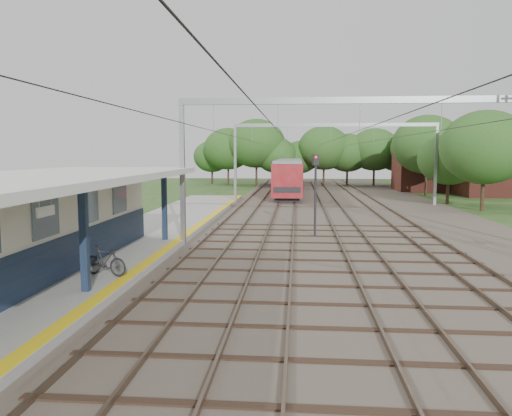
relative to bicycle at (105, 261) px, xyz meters
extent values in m
plane|color=#2D4C1E|center=(6.04, -7.89, -0.86)|extent=(160.00, 160.00, 0.00)
cube|color=#473D33|center=(10.04, 22.11, -0.81)|extent=(18.00, 90.00, 0.10)
cube|color=gray|center=(-1.46, 6.11, -0.68)|extent=(5.00, 52.00, 0.35)
cube|color=yellow|center=(0.79, 6.11, -0.50)|extent=(0.45, 52.00, 0.01)
cube|color=beige|center=(-2.86, -0.89, 1.19)|extent=(3.20, 18.00, 3.40)
cube|color=#111F38|center=(-1.24, -0.89, 0.19)|extent=(0.06, 18.00, 1.40)
cube|color=slate|center=(-1.23, -0.89, 1.69)|extent=(0.05, 16.00, 1.30)
cube|color=#111F38|center=(0.14, -1.89, 1.09)|extent=(0.22, 0.22, 3.20)
cube|color=#111F38|center=(0.14, 7.11, 1.09)|extent=(0.22, 0.22, 3.20)
cube|color=silver|center=(-1.76, -1.89, 2.81)|extent=(6.40, 20.00, 0.24)
cube|color=white|center=(0.04, -3.89, 2.14)|extent=(0.06, 0.85, 0.26)
cube|color=brown|center=(1.82, 22.11, -0.68)|extent=(0.07, 88.00, 0.15)
cube|color=brown|center=(3.26, 22.11, -0.68)|extent=(0.07, 88.00, 0.15)
cube|color=brown|center=(4.82, 22.11, -0.68)|extent=(0.07, 88.00, 0.15)
cube|color=brown|center=(6.26, 22.11, -0.68)|extent=(0.07, 88.00, 0.15)
cube|color=brown|center=(8.52, 22.11, -0.68)|extent=(0.07, 88.00, 0.15)
cube|color=brown|center=(9.96, 22.11, -0.68)|extent=(0.07, 88.00, 0.15)
cube|color=brown|center=(12.12, 22.11, -0.68)|extent=(0.07, 88.00, 0.15)
cube|color=brown|center=(13.56, 22.11, -0.68)|extent=(0.07, 88.00, 0.15)
cube|color=gray|center=(1.04, 7.11, 2.64)|extent=(0.22, 0.22, 7.00)
cube|color=gray|center=(9.54, 7.11, 5.99)|extent=(17.00, 0.20, 0.30)
cube|color=gray|center=(1.04, 27.11, 2.64)|extent=(0.22, 0.22, 7.00)
cube|color=gray|center=(18.04, 27.11, 2.64)|extent=(0.22, 0.22, 7.00)
cube|color=gray|center=(9.54, 27.11, 5.99)|extent=(17.00, 0.20, 0.30)
cylinder|color=black|center=(2.54, 22.11, 4.64)|extent=(0.02, 88.00, 0.02)
cylinder|color=black|center=(5.54, 22.11, 4.64)|extent=(0.02, 88.00, 0.02)
cylinder|color=black|center=(9.24, 22.11, 4.64)|extent=(0.02, 88.00, 0.02)
cylinder|color=black|center=(12.84, 22.11, 4.64)|extent=(0.02, 88.00, 0.02)
cylinder|color=#382619|center=(-3.96, 53.11, 0.58)|extent=(0.28, 0.28, 2.88)
ellipsoid|color=#244B1B|center=(-3.96, 53.11, 4.10)|extent=(6.72, 6.72, 5.76)
cylinder|color=#382619|center=(2.04, 55.11, 0.40)|extent=(0.28, 0.28, 2.52)
ellipsoid|color=#244B1B|center=(2.04, 55.11, 3.48)|extent=(5.88, 5.88, 5.04)
cylinder|color=#382619|center=(8.04, 52.11, 0.76)|extent=(0.28, 0.28, 3.24)
ellipsoid|color=#244B1B|center=(8.04, 52.11, 4.72)|extent=(7.56, 7.56, 6.48)
cylinder|color=#382619|center=(14.04, 54.11, 0.49)|extent=(0.28, 0.28, 2.70)
ellipsoid|color=#244B1B|center=(14.04, 54.11, 3.79)|extent=(6.30, 6.30, 5.40)
cylinder|color=#382619|center=(20.54, 30.11, 0.40)|extent=(0.28, 0.28, 2.52)
ellipsoid|color=#244B1B|center=(20.54, 30.11, 3.48)|extent=(5.88, 5.88, 5.04)
cylinder|color=#382619|center=(21.04, 46.11, 0.58)|extent=(0.28, 0.28, 2.88)
ellipsoid|color=#244B1B|center=(21.04, 46.11, 4.10)|extent=(6.72, 6.72, 5.76)
cube|color=brown|center=(27.04, 38.11, 1.39)|extent=(7.00, 6.00, 4.50)
cube|color=maroon|center=(27.04, 38.11, 4.54)|extent=(4.99, 6.12, 4.99)
cube|color=brown|center=(22.04, 44.11, 1.64)|extent=(8.00, 6.00, 5.00)
cube|color=maroon|center=(22.04, 44.11, 5.04)|extent=(5.52, 6.12, 5.52)
imported|color=black|center=(0.00, 0.00, 0.00)|extent=(1.75, 0.95, 1.01)
cube|color=black|center=(5.54, 35.73, -0.54)|extent=(2.21, 15.79, 0.44)
cube|color=maroon|center=(5.54, 35.73, 1.18)|extent=(2.76, 17.16, 2.98)
cube|color=black|center=(5.54, 35.73, 1.48)|extent=(2.80, 15.79, 0.86)
cube|color=slate|center=(5.54, 35.73, 2.79)|extent=(2.54, 17.16, 0.28)
cube|color=black|center=(5.54, 53.49, -0.54)|extent=(2.21, 15.79, 0.44)
cube|color=maroon|center=(5.54, 53.49, 1.18)|extent=(2.76, 17.16, 2.98)
cube|color=black|center=(5.54, 53.49, 1.48)|extent=(2.80, 15.79, 0.86)
cube|color=slate|center=(5.54, 53.49, 2.79)|extent=(2.54, 17.16, 0.28)
cylinder|color=black|center=(7.39, 10.03, 1.15)|extent=(0.16, 0.16, 4.02)
cube|color=black|center=(7.39, 10.03, 3.27)|extent=(0.35, 0.28, 0.55)
sphere|color=red|center=(7.39, 9.93, 3.42)|extent=(0.14, 0.14, 0.14)
camera|label=1|loc=(6.47, -16.06, 3.63)|focal=35.00mm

